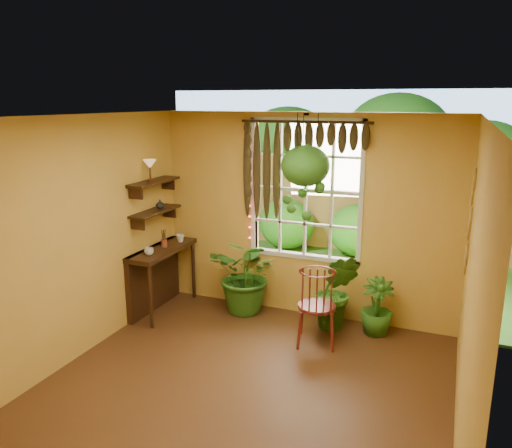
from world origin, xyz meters
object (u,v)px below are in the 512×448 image
Objects in this scene: counter_ledge at (156,271)px; potted_plant_left at (248,275)px; windsor_chair at (316,317)px; potted_plant_mid at (336,291)px; hanging_basket at (305,173)px.

potted_plant_left is at bearing 17.69° from counter_ledge.
potted_plant_mid is at bearing 64.75° from windsor_chair.
windsor_chair reaches higher than counter_ledge.
potted_plant_mid is (0.11, 0.51, 0.16)m from windsor_chair.
windsor_chair reaches higher than potted_plant_left.
windsor_chair is at bearing -26.50° from potted_plant_left.
hanging_basket is (-0.45, 0.04, 1.47)m from potted_plant_mid.
potted_plant_mid is at bearing -4.80° from hanging_basket.
hanging_basket reaches higher than windsor_chair.
hanging_basket reaches higher than potted_plant_mid.
counter_ledge is 1.12× the size of potted_plant_left.
windsor_chair is 1.20× the size of potted_plant_mid.
potted_plant_left is 1.64m from hanging_basket.
potted_plant_left is at bearing 177.60° from potted_plant_mid.
counter_ledge is 1.00× the size of windsor_chair.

